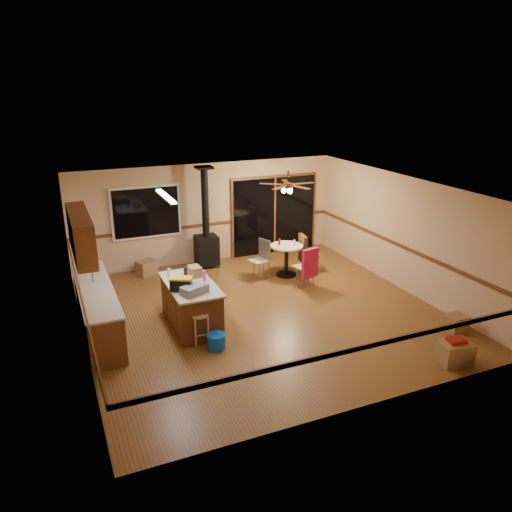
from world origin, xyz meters
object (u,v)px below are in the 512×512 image
blue_bucket (216,341)px  box_corner_b (456,323)px  box_under_window (147,268)px  wood_stove (206,240)px  toolbox_grey (195,289)px  kitchen_island (191,305)px  chair_left (262,254)px  bar_stool (200,329)px  toolbox_black (181,285)px  chair_right (304,249)px  chair_near (309,263)px  box_corner_a (455,352)px  dining_table (286,255)px

blue_bucket → box_corner_b: (4.45, -1.18, 0.02)m
box_under_window → box_corner_b: (4.86, -5.32, -0.02)m
wood_stove → toolbox_grey: wood_stove is taller
kitchen_island → chair_left: 2.95m
kitchen_island → chair_left: (2.31, 1.82, 0.14)m
box_under_window → box_corner_b: bearing=-47.6°
bar_stool → box_corner_b: 4.89m
box_under_window → bar_stool: bearing=-87.0°
toolbox_grey → toolbox_black: 0.30m
blue_bucket → kitchen_island: bearing=98.6°
kitchen_island → box_corner_b: size_ratio=4.25×
wood_stove → chair_right: 2.49m
chair_near → box_corner_a: 3.97m
dining_table → chair_near: bearing=-80.7°
dining_table → box_under_window: dining_table is taller
blue_bucket → wood_stove: bearing=74.3°
toolbox_black → blue_bucket: toolbox_black is taller
box_corner_a → chair_left: bearing=106.2°
toolbox_black → box_corner_b: bearing=-22.1°
chair_left → wood_stove: bearing=129.5°
toolbox_black → chair_left: (2.55, 2.07, -0.42)m
wood_stove → toolbox_black: 3.65m
dining_table → chair_right: 0.53m
chair_near → chair_right: size_ratio=1.00×
wood_stove → box_corner_a: wood_stove is taller
chair_right → box_under_window: bearing=160.2°
box_corner_b → toolbox_black: bearing=157.9°
blue_bucket → box_corner_a: box_corner_a is taller
toolbox_grey → toolbox_black: size_ratio=1.24×
chair_right → box_corner_b: size_ratio=1.77×
chair_right → toolbox_black: bearing=-151.2°
toolbox_black → chair_right: 4.21m
kitchen_island → bar_stool: 0.75m
chair_left → kitchen_island: bearing=-141.7°
toolbox_grey → blue_bucket: size_ratio=1.46×
blue_bucket → chair_right: 4.33m
toolbox_black → blue_bucket: (0.39, -0.78, -0.87)m
dining_table → wood_stove: bearing=139.8°
chair_near → box_corner_b: bearing=-62.9°
toolbox_grey → dining_table: 3.71m
toolbox_grey → box_under_window: (-0.20, 3.59, -0.80)m
bar_stool → chair_left: size_ratio=1.16×
chair_near → box_corner_b: size_ratio=1.77×
wood_stove → chair_left: bearing=-50.5°
wood_stove → dining_table: wood_stove is taller
wood_stove → box_under_window: wood_stove is taller
bar_stool → chair_near: size_ratio=0.85×
wood_stove → toolbox_black: (-1.54, -3.30, 0.28)m
kitchen_island → chair_left: chair_left is taller
dining_table → chair_right: size_ratio=1.14×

